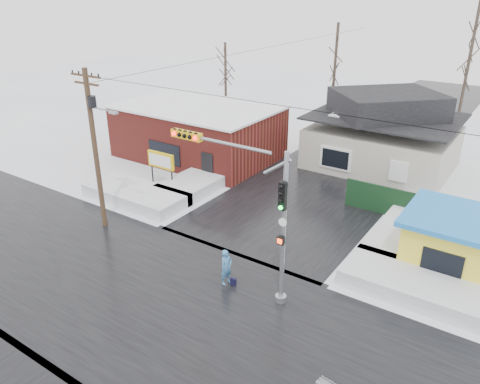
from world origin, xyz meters
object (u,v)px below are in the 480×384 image
Objects in this scene: traffic_signal at (251,200)px; kiosk at (452,242)px; pedestrian at (226,267)px; utility_pole at (95,142)px; marquee_sign at (161,161)px.

traffic_signal reaches higher than kiosk.
kiosk reaches higher than pedestrian.
utility_pole is at bearing 177.05° from traffic_signal.
pedestrian is at bearing -138.83° from kiosk.
traffic_signal is 1.52× the size of kiosk.
traffic_signal is at bearing -29.72° from marquee_sign.
marquee_sign is at bearing -178.45° from kiosk.
traffic_signal is 3.98× the size of pedestrian.
pedestrian is at bearing -33.36° from marquee_sign.
utility_pole is 10.11m from pedestrian.
traffic_signal reaches higher than pedestrian.
kiosk reaches higher than marquee_sign.
utility_pole reaches higher than traffic_signal.
kiosk is (17.43, 6.49, -3.65)m from utility_pole.
traffic_signal is 0.78× the size of utility_pole.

